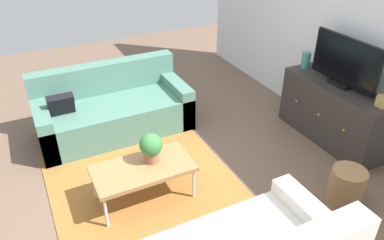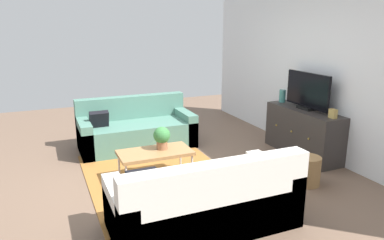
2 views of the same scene
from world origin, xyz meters
name	(u,v)px [view 1 (image 1 of 2)]	position (x,y,z in m)	size (l,w,h in m)	color
ground_plane	(163,190)	(0.00, 0.00, 0.00)	(10.00, 10.00, 0.00)	brown
wall_back	(365,32)	(0.00, 2.55, 1.35)	(6.40, 0.12, 2.70)	white
area_rug	(149,194)	(0.00, -0.15, 0.01)	(2.50, 1.90, 0.01)	#9E662D
couch_left_side	(112,110)	(-1.44, -0.10, 0.28)	(0.89, 1.91, 0.83)	#4C7A6B
coffee_table	(143,169)	(0.03, -0.21, 0.37)	(0.51, 0.98, 0.40)	#A37547
potted_plant	(151,147)	(-0.02, -0.09, 0.58)	(0.23, 0.23, 0.31)	#936042
tv_console	(332,113)	(0.04, 2.27, 0.38)	(1.42, 0.47, 0.75)	#332D2B
flat_screen_tv	(345,62)	(0.04, 2.29, 1.04)	(0.93, 0.16, 0.58)	black
glass_vase	(306,60)	(-0.55, 2.27, 0.86)	(0.11, 0.11, 0.21)	teal
mantel_clock	(382,102)	(0.63, 2.27, 0.82)	(0.11, 0.07, 0.13)	tan
wicker_basket	(346,186)	(0.97, 1.59, 0.19)	(0.34, 0.34, 0.38)	#9E7547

